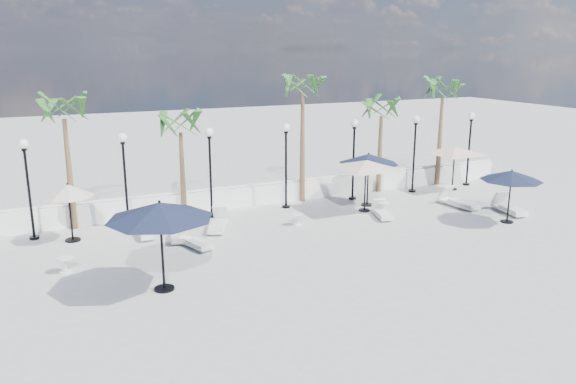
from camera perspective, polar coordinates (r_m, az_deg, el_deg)
name	(u,v)px	position (r m, az deg, el deg)	size (l,w,h in m)	color
ground	(362,253)	(20.10, 7.50, -6.21)	(100.00, 100.00, 0.00)	#A1A19C
balustrade	(277,193)	(26.31, -1.10, -0.06)	(26.00, 0.30, 1.01)	white
lamppost_0	(27,175)	(22.84, -24.98, 1.57)	(0.36, 0.36, 3.84)	black
lamppost_1	(124,167)	(23.05, -16.29, 2.45)	(0.36, 0.36, 3.84)	black
lamppost_2	(210,160)	(23.78, -7.93, 3.25)	(0.36, 0.36, 3.84)	black
lamppost_3	(286,154)	(24.98, -0.21, 3.92)	(0.36, 0.36, 3.84)	black
lamppost_4	(354,148)	(26.59, 6.70, 4.46)	(0.36, 0.36, 3.84)	black
lamppost_5	(415,143)	(28.54, 12.76, 4.88)	(0.36, 0.36, 3.84)	black
lamppost_6	(470,138)	(30.76, 17.99, 5.20)	(0.36, 0.36, 3.84)	black
palm_0	(64,115)	(23.34, -21.83, 7.23)	(2.60, 2.60, 5.50)	brown
palm_1	(180,129)	(24.08, -10.88, 6.31)	(2.60, 2.60, 4.70)	brown
palm_2	(303,92)	(25.87, 1.51, 10.14)	(2.60, 2.60, 6.10)	brown
palm_3	(381,113)	(28.12, 9.47, 7.90)	(2.60, 2.60, 4.90)	brown
palm_4	(443,95)	(30.26, 15.44, 9.51)	(2.60, 2.60, 5.70)	brown
lounger_0	(144,231)	(22.33, -14.39, -3.87)	(0.53, 1.62, 0.60)	white
lounger_1	(178,234)	(21.72, -11.09, -4.19)	(0.90, 1.75, 0.63)	white
lounger_2	(218,224)	(22.60, -7.12, -3.21)	(1.34, 1.98, 0.71)	white
lounger_3	(195,242)	(20.75, -9.40, -5.01)	(0.99, 1.71, 0.61)	white
lounger_4	(382,213)	(24.36, 9.53, -2.08)	(0.99, 1.74, 0.62)	white
lounger_5	(458,202)	(26.74, 16.92, -0.93)	(0.87, 2.08, 0.76)	white
lounger_6	(509,208)	(26.49, 21.57, -1.48)	(1.01, 2.04, 0.73)	white
side_table_0	(65,263)	(19.57, -21.68, -6.76)	(0.52, 0.52, 0.51)	white
side_table_1	(298,218)	(22.97, 0.98, -2.69)	(0.48, 0.48, 0.47)	white
side_table_2	(384,207)	(24.82, 9.73, -1.50)	(0.55, 0.55, 0.54)	white
parasol_navy_left	(160,211)	(16.66, -12.89, -1.92)	(3.15, 3.15, 2.78)	black
parasol_navy_mid	(369,159)	(25.65, 8.19, 3.32)	(2.76, 2.76, 2.47)	black
parasol_navy_right	(511,176)	(24.64, 21.76, 1.53)	(2.52, 2.52, 2.26)	black
parasol_cream_sq_a	(366,161)	(24.73, 7.93, 3.17)	(5.01, 5.01, 2.46)	black
parasol_cream_sq_b	(455,147)	(29.60, 16.61, 4.39)	(4.75, 4.75, 2.38)	black
parasol_cream_small	(68,191)	(22.18, -21.44, 0.06)	(1.83, 1.83, 2.24)	black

